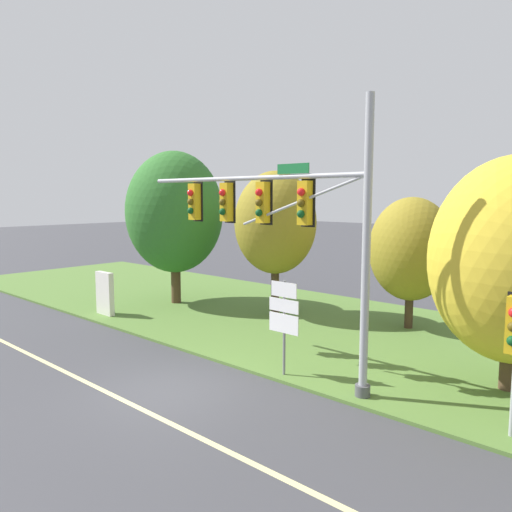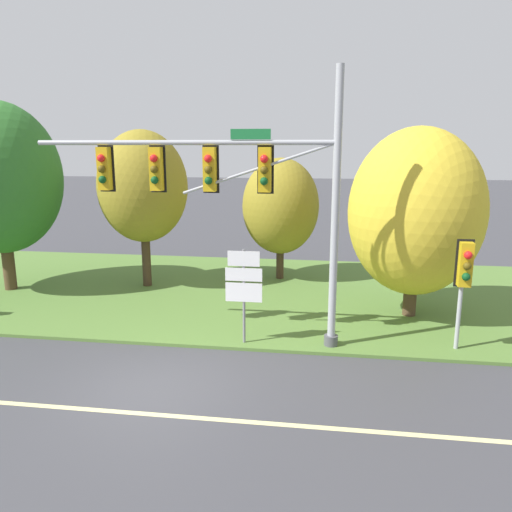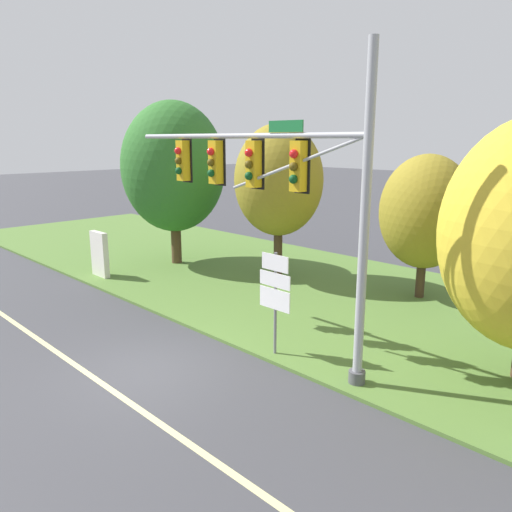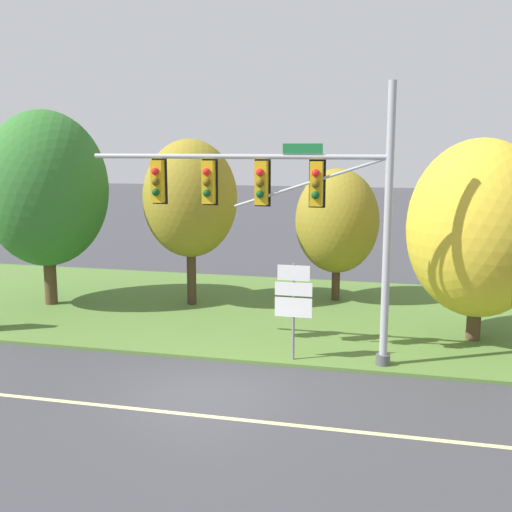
{
  "view_description": "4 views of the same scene",
  "coord_description": "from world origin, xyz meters",
  "px_view_note": "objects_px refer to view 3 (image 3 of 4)",
  "views": [
    {
      "loc": [
        10.73,
        -8.09,
        5.3
      ],
      "look_at": [
        0.21,
        3.45,
        3.43
      ],
      "focal_mm": 35.0,
      "sensor_mm": 36.0,
      "label": 1
    },
    {
      "loc": [
        4.12,
        -10.7,
        5.77
      ],
      "look_at": [
        1.99,
        4.16,
        2.44
      ],
      "focal_mm": 35.0,
      "sensor_mm": 36.0,
      "label": 2
    },
    {
      "loc": [
        10.4,
        -6.32,
        5.76
      ],
      "look_at": [
        1.0,
        2.99,
        2.66
      ],
      "focal_mm": 35.0,
      "sensor_mm": 36.0,
      "label": 3
    },
    {
      "loc": [
        4.96,
        -14.46,
        6.2
      ],
      "look_at": [
        0.3,
        4.64,
        2.76
      ],
      "focal_mm": 45.0,
      "sensor_mm": 36.0,
      "label": 4
    }
  ],
  "objects_px": {
    "traffic_signal_mast": "(271,181)",
    "tree_behind_signpost": "(426,212)",
    "tree_left_of_mast": "(279,181)",
    "route_sign_post": "(275,290)",
    "info_kiosk": "(100,254)",
    "tree_nearest_road": "(173,167)"
  },
  "relations": [
    {
      "from": "route_sign_post",
      "to": "traffic_signal_mast",
      "type": "bearing_deg",
      "value": 152.03
    },
    {
      "from": "route_sign_post",
      "to": "tree_left_of_mast",
      "type": "height_order",
      "value": "tree_left_of_mast"
    },
    {
      "from": "tree_left_of_mast",
      "to": "traffic_signal_mast",
      "type": "bearing_deg",
      "value": -48.84
    },
    {
      "from": "tree_left_of_mast",
      "to": "info_kiosk",
      "type": "bearing_deg",
      "value": -138.21
    },
    {
      "from": "tree_left_of_mast",
      "to": "tree_behind_signpost",
      "type": "xyz_separation_m",
      "value": [
        5.33,
        1.93,
        -0.92
      ]
    },
    {
      "from": "traffic_signal_mast",
      "to": "tree_behind_signpost",
      "type": "xyz_separation_m",
      "value": [
        0.66,
        7.27,
        -1.48
      ]
    },
    {
      "from": "tree_left_of_mast",
      "to": "info_kiosk",
      "type": "distance_m",
      "value": 8.13
    },
    {
      "from": "tree_behind_signpost",
      "to": "tree_nearest_road",
      "type": "bearing_deg",
      "value": -163.1
    },
    {
      "from": "route_sign_post",
      "to": "tree_behind_signpost",
      "type": "height_order",
      "value": "tree_behind_signpost"
    },
    {
      "from": "traffic_signal_mast",
      "to": "tree_left_of_mast",
      "type": "bearing_deg",
      "value": 131.16
    },
    {
      "from": "tree_nearest_road",
      "to": "tree_behind_signpost",
      "type": "bearing_deg",
      "value": 16.9
    },
    {
      "from": "tree_nearest_road",
      "to": "info_kiosk",
      "type": "relative_size",
      "value": 3.88
    },
    {
      "from": "traffic_signal_mast",
      "to": "info_kiosk",
      "type": "xyz_separation_m",
      "value": [
        -10.27,
        0.34,
        -3.68
      ]
    },
    {
      "from": "tree_left_of_mast",
      "to": "tree_behind_signpost",
      "type": "distance_m",
      "value": 5.74
    },
    {
      "from": "traffic_signal_mast",
      "to": "tree_left_of_mast",
      "type": "height_order",
      "value": "traffic_signal_mast"
    },
    {
      "from": "tree_nearest_road",
      "to": "info_kiosk",
      "type": "distance_m",
      "value": 5.1
    },
    {
      "from": "tree_behind_signpost",
      "to": "route_sign_post",
      "type": "bearing_deg",
      "value": -92.61
    },
    {
      "from": "traffic_signal_mast",
      "to": "tree_left_of_mast",
      "type": "xyz_separation_m",
      "value": [
        -4.67,
        5.34,
        -0.56
      ]
    },
    {
      "from": "tree_left_of_mast",
      "to": "tree_behind_signpost",
      "type": "bearing_deg",
      "value": 19.92
    },
    {
      "from": "traffic_signal_mast",
      "to": "info_kiosk",
      "type": "height_order",
      "value": "traffic_signal_mast"
    },
    {
      "from": "tree_nearest_road",
      "to": "traffic_signal_mast",
      "type": "bearing_deg",
      "value": -22.13
    },
    {
      "from": "tree_left_of_mast",
      "to": "tree_behind_signpost",
      "type": "relative_size",
      "value": 1.21
    }
  ]
}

